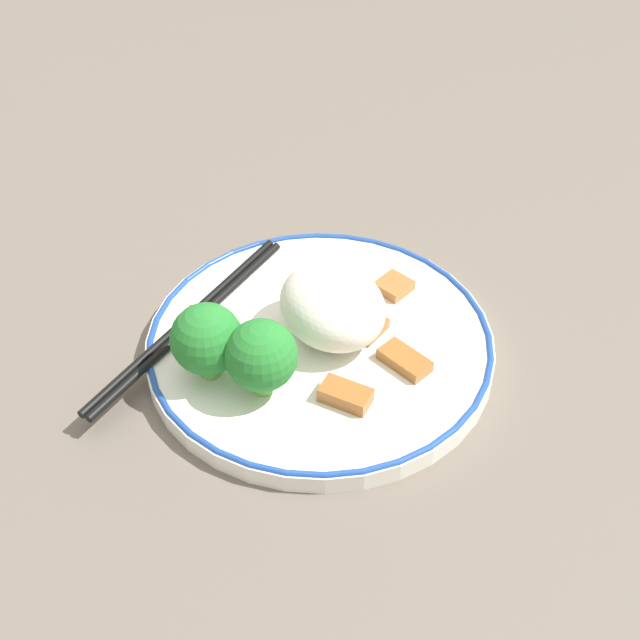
# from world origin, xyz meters

# --- Properties ---
(ground_plane) EXTENTS (3.00, 3.00, 0.00)m
(ground_plane) POSITION_xyz_m (0.00, 0.00, 0.00)
(ground_plane) COLOR #665B51
(plate) EXTENTS (0.27, 0.27, 0.02)m
(plate) POSITION_xyz_m (0.00, 0.00, 0.01)
(plate) COLOR white
(plate) RESTS_ON ground_plane
(rice_mound) EXTENTS (0.09, 0.08, 0.06)m
(rice_mound) POSITION_xyz_m (0.00, -0.01, 0.04)
(rice_mound) COLOR white
(rice_mound) RESTS_ON plate
(broccoli_back_left) EXTENTS (0.05, 0.05, 0.06)m
(broccoli_back_left) POSITION_xyz_m (0.02, 0.09, 0.05)
(broccoli_back_left) COLOR #72AD4C
(broccoli_back_left) RESTS_ON plate
(broccoli_back_center) EXTENTS (0.05, 0.05, 0.06)m
(broccoli_back_center) POSITION_xyz_m (-0.02, 0.06, 0.05)
(broccoli_back_center) COLOR #72AD4C
(broccoli_back_center) RESTS_ON plate
(meat_near_front) EXTENTS (0.03, 0.03, 0.01)m
(meat_near_front) POSITION_xyz_m (-0.02, -0.04, 0.02)
(meat_near_front) COLOR #995B28
(meat_near_front) RESTS_ON plate
(meat_near_left) EXTENTS (0.04, 0.03, 0.01)m
(meat_near_left) POSITION_xyz_m (-0.06, 0.02, 0.02)
(meat_near_left) COLOR #995B28
(meat_near_left) RESTS_ON plate
(meat_near_right) EXTENTS (0.04, 0.03, 0.01)m
(meat_near_right) POSITION_xyz_m (-0.06, -0.04, 0.02)
(meat_near_right) COLOR #995B28
(meat_near_right) RESTS_ON plate
(meat_near_back) EXTENTS (0.04, 0.04, 0.01)m
(meat_near_back) POSITION_xyz_m (0.06, 0.07, 0.02)
(meat_near_back) COLOR #995B28
(meat_near_back) RESTS_ON plate
(meat_on_rice_edge) EXTENTS (0.03, 0.03, 0.01)m
(meat_on_rice_edge) POSITION_xyz_m (0.01, -0.08, 0.02)
(meat_on_rice_edge) COLOR #9E6633
(meat_on_rice_edge) RESTS_ON plate
(meat_mid_left) EXTENTS (0.04, 0.04, 0.01)m
(meat_mid_left) POSITION_xyz_m (0.02, -0.03, 0.02)
(meat_mid_left) COLOR brown
(meat_mid_left) RESTS_ON plate
(chopsticks) EXTENTS (0.10, 0.22, 0.01)m
(chopsticks) POSITION_xyz_m (0.07, 0.07, 0.02)
(chopsticks) COLOR black
(chopsticks) RESTS_ON plate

